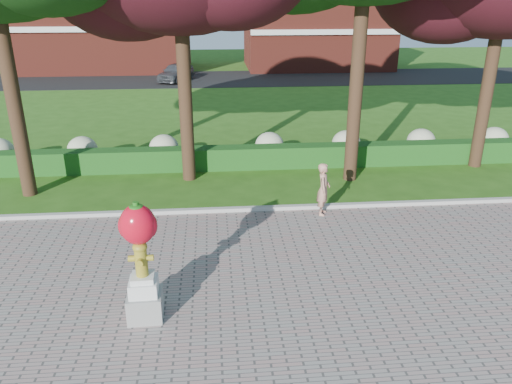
# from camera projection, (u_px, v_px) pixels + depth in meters

# --- Properties ---
(ground) EXTENTS (100.00, 100.00, 0.00)m
(ground) POSITION_uv_depth(u_px,v_px,m) (265.00, 263.00, 11.81)
(ground) COLOR #2B5715
(ground) RESTS_ON ground
(walkway) EXTENTS (40.00, 14.00, 0.04)m
(walkway) POSITION_uv_depth(u_px,v_px,m) (291.00, 384.00, 8.10)
(walkway) COLOR gray
(walkway) RESTS_ON ground
(curb) EXTENTS (40.00, 0.18, 0.15)m
(curb) POSITION_uv_depth(u_px,v_px,m) (255.00, 209.00, 14.56)
(curb) COLOR #ADADA5
(curb) RESTS_ON ground
(lawn_hedge) EXTENTS (24.00, 0.70, 0.80)m
(lawn_hedge) POSITION_uv_depth(u_px,v_px,m) (245.00, 157.00, 18.15)
(lawn_hedge) COLOR #194714
(lawn_hedge) RESTS_ON ground
(hydrangea_row) EXTENTS (20.10, 1.10, 0.99)m
(hydrangea_row) POSITION_uv_depth(u_px,v_px,m) (258.00, 145.00, 19.06)
(hydrangea_row) COLOR #A9B187
(hydrangea_row) RESTS_ON ground
(street) EXTENTS (50.00, 8.00, 0.02)m
(street) POSITION_uv_depth(u_px,v_px,m) (227.00, 79.00, 37.74)
(street) COLOR black
(street) RESTS_ON ground
(building_left) EXTENTS (14.00, 8.00, 7.00)m
(building_left) POSITION_uv_depth(u_px,v_px,m) (102.00, 26.00, 41.19)
(building_left) COLOR maroon
(building_left) RESTS_ON ground
(building_right) EXTENTS (12.00, 8.00, 6.40)m
(building_right) POSITION_uv_depth(u_px,v_px,m) (317.00, 29.00, 42.77)
(building_right) COLOR maroon
(building_right) RESTS_ON ground
(hydrant_sculpture) EXTENTS (0.71, 0.68, 2.44)m
(hydrant_sculpture) POSITION_uv_depth(u_px,v_px,m) (141.00, 259.00, 9.29)
(hydrant_sculpture) COLOR gray
(hydrant_sculpture) RESTS_ON walkway
(woman) EXTENTS (0.51, 0.63, 1.52)m
(woman) POSITION_uv_depth(u_px,v_px,m) (323.00, 189.00, 14.08)
(woman) COLOR tan
(woman) RESTS_ON walkway
(parked_car) EXTENTS (2.85, 4.13, 1.31)m
(parked_car) POSITION_uv_depth(u_px,v_px,m) (176.00, 72.00, 36.27)
(parked_car) COLOR #43464B
(parked_car) RESTS_ON street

